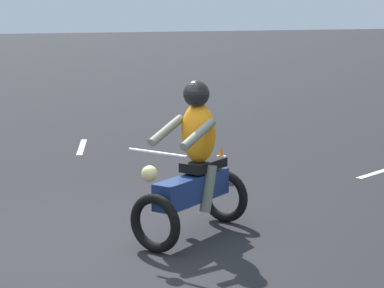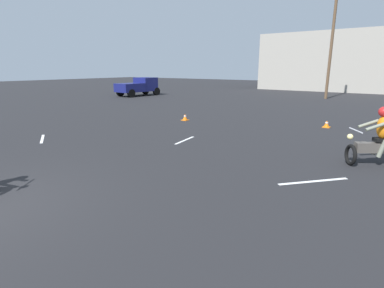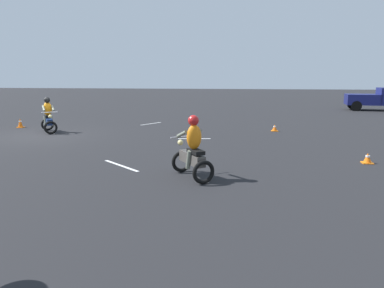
{
  "view_description": "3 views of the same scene",
  "coord_description": "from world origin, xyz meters",
  "views": [
    {
      "loc": [
        1.78,
        7.13,
        2.42
      ],
      "look_at": [
        -0.97,
        -0.04,
        1.0
      ],
      "focal_mm": 70.0,
      "sensor_mm": 36.0,
      "label": 1
    },
    {
      "loc": [
        6.59,
        -1.78,
        2.68
      ],
      "look_at": [
        2.52,
        3.84,
        0.9
      ],
      "focal_mm": 28.0,
      "sensor_mm": 36.0,
      "label": 2
    },
    {
      "loc": [
        15.44,
        9.01,
        2.65
      ],
      "look_at": [
        6.02,
        7.73,
        0.9
      ],
      "focal_mm": 35.0,
      "sensor_mm": 36.0,
      "label": 3
    }
  ],
  "objects": [
    {
      "name": "motorcycle_rider_foreground",
      "position": [
        -1.0,
        -0.06,
        0.73
      ],
      "size": [
        1.49,
        1.29,
        1.66
      ],
      "rotation": [
        0.0,
        0.0,
        5.32
      ],
      "color": "black",
      "rests_on": "ground"
    },
    {
      "name": "lane_stripe_s",
      "position": [
        -1.01,
        -5.49,
        0.0
      ],
      "size": [
        0.5,
        1.41,
        0.01
      ],
      "primitive_type": "cube",
      "rotation": [
        0.0,
        0.0,
        6.0
      ],
      "color": "silver",
      "rests_on": "ground"
    },
    {
      "name": "ground_plane",
      "position": [
        0.0,
        0.0,
        0.0
      ],
      "size": [
        120.0,
        120.0,
        0.0
      ],
      "primitive_type": "plane",
      "color": "black"
    },
    {
      "name": "traffic_cone_mid_left",
      "position": [
        -2.3,
        -2.34,
        0.23
      ],
      "size": [
        0.32,
        0.32,
        0.48
      ],
      "color": "orange",
      "rests_on": "ground"
    }
  ]
}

